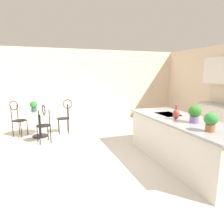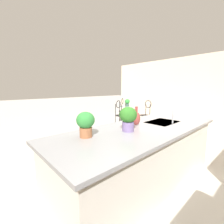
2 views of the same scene
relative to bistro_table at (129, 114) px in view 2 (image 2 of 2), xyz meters
The scene contains 12 objects.
ground_plane 3.21m from the bistro_table, 36.70° to the left, with size 40.00×40.00×0.00m, color beige.
wall_left_window 2.71m from the bistro_table, 132.03° to the left, with size 0.12×7.80×2.70m, color beige.
kitchen_island 3.96m from the bistro_table, 44.00° to the left, with size 2.80×1.06×0.92m.
bistro_table is the anchor object (origin of this frame).
chair_near_window 0.68m from the bistro_table, 116.57° to the right, with size 0.53×0.53×1.04m.
chair_by_island 0.65m from the bistro_table, ahead, with size 0.51×0.45×1.04m.
chair_toward_desk 0.76m from the bistro_table, 99.97° to the left, with size 0.39×0.49×1.04m.
sink_faucet 3.77m from the bistro_table, 51.88° to the left, with size 0.02×0.02×0.22m, color #B2B5BA.
potted_plant_on_table 0.49m from the bistro_table, 115.09° to the right, with size 0.21×0.21×0.30m.
potted_plant_counter_near 4.21m from the bistro_table, 40.86° to the left, with size 0.23×0.23×0.33m.
potted_plant_counter_far 4.54m from the bistro_table, 34.65° to the left, with size 0.21×0.21×0.30m.
vase_on_counter 3.85m from the bistro_table, 42.70° to the left, with size 0.13×0.13×0.29m.
Camera 2 is at (2.09, 2.12, 1.49)m, focal length 24.38 mm.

